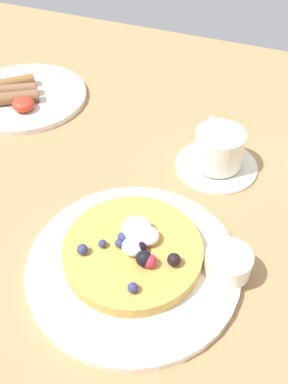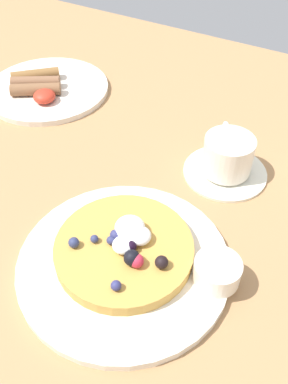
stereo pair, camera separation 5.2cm
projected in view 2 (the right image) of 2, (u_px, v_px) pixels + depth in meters
The scene contains 8 objects.
ground_plane at pixel (101, 216), 0.61m from camera, with size 2.09×1.18×0.03m, color #A67A4F.
pancake_plate at pixel (124, 263), 0.52m from camera, with size 0.26×0.26×0.01m, color white.
pancake_with_berries at pixel (125, 248), 0.52m from camera, with size 0.17×0.17×0.04m.
syrup_ramekin at pixel (217, 271), 0.49m from camera, with size 0.06×0.06×0.03m.
breakfast_plate at pixel (48, 89), 0.81m from camera, with size 0.23×0.23×0.01m, color silver.
fried_breakfast at pixel (35, 84), 0.80m from camera, with size 0.13×0.11×0.02m.
coffee_saucer at pixel (225, 171), 0.65m from camera, with size 0.13×0.13×0.01m, color silver.
coffee_cup at pixel (228, 154), 0.62m from camera, with size 0.07×0.10×0.06m.
Camera 2 is at (0.25, -0.32, 0.44)m, focal length 39.39 mm.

